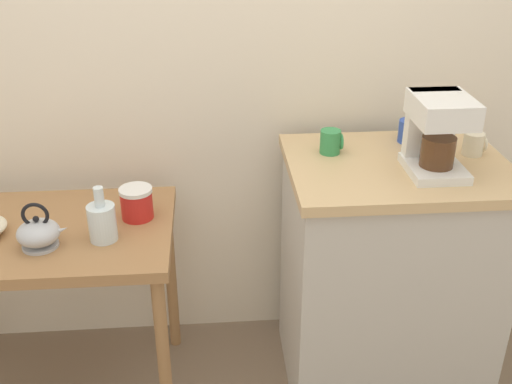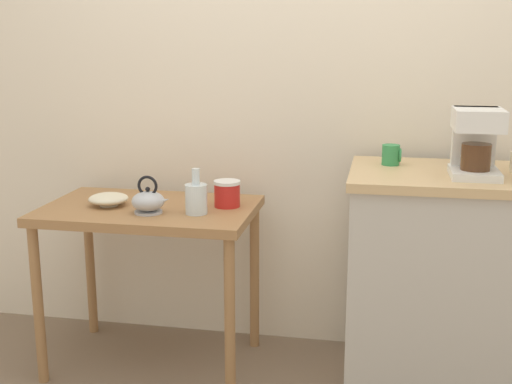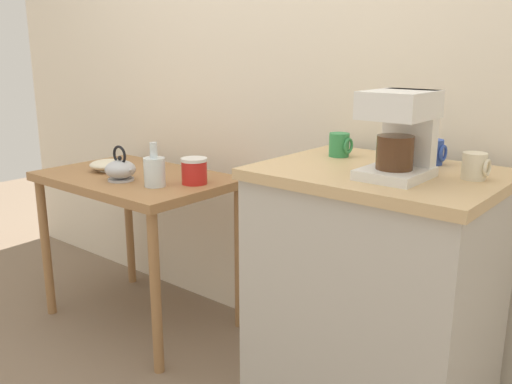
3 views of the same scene
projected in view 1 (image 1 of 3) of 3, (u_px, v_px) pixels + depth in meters
back_wall at (225, 6)px, 2.21m from camera, size 4.40×0.10×2.80m
wooden_table at (42, 253)px, 2.12m from camera, size 0.91×0.59×0.74m
kitchen_counter at (386, 276)px, 2.30m from camera, size 0.76×0.59×0.94m
teakettle at (39, 233)px, 1.96m from camera, size 0.17×0.14×0.16m
glass_carafe_vase at (102, 221)px, 1.99m from camera, size 0.09×0.09×0.19m
canister_enamel at (137, 203)px, 2.13m from camera, size 0.12×0.12×0.11m
coffee_maker at (437, 130)px, 1.98m from camera, size 0.18×0.22×0.26m
mug_small_cream at (474, 144)px, 2.14m from camera, size 0.08×0.07×0.08m
mug_tall_green at (331, 142)px, 2.15m from camera, size 0.08×0.07×0.08m
mug_blue at (410, 131)px, 2.24m from camera, size 0.09×0.08×0.08m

